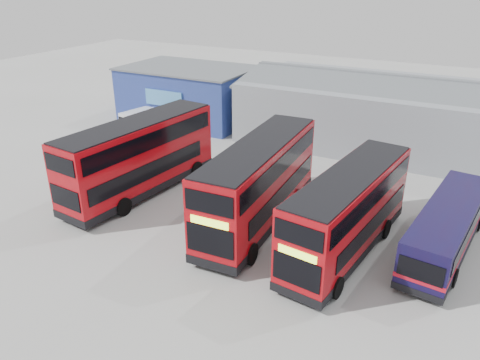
# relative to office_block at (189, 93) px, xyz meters

# --- Properties ---
(ground_plane) EXTENTS (120.00, 120.00, 0.00)m
(ground_plane) POSITION_rel_office_block_xyz_m (14.00, -17.99, -2.58)
(ground_plane) COLOR gray
(ground_plane) RESTS_ON ground
(office_block) EXTENTS (12.30, 8.32, 5.12)m
(office_block) POSITION_rel_office_block_xyz_m (0.00, 0.00, 0.00)
(office_block) COLOR navy
(office_block) RESTS_ON ground
(maintenance_shed) EXTENTS (30.50, 12.00, 5.89)m
(maintenance_shed) POSITION_rel_office_block_xyz_m (22.00, 2.01, 0.02)
(maintenance_shed) COLOR gray
(maintenance_shed) RESTS_ON ground
(double_decker_left) EXTENTS (4.08, 11.95, 4.96)m
(double_decker_left) POSITION_rel_office_block_xyz_m (6.56, -15.74, -0.11)
(double_decker_left) COLOR #AF0A11
(double_decker_left) RESTS_ON ground
(double_decker_centre) EXTENTS (3.36, 11.80, 4.94)m
(double_decker_centre) POSITION_rel_office_block_xyz_m (15.19, -15.85, -0.12)
(double_decker_centre) COLOR #AF0A11
(double_decker_centre) RESTS_ON ground
(double_decker_right) EXTENTS (3.97, 11.00, 4.56)m
(double_decker_right) POSITION_rel_office_block_xyz_m (20.58, -16.57, -0.31)
(double_decker_right) COLOR #AF0A11
(double_decker_right) RESTS_ON ground
(single_decker_blue) EXTENTS (3.50, 10.20, 2.71)m
(single_decker_blue) POSITION_rel_office_block_xyz_m (25.20, -14.14, -1.23)
(single_decker_blue) COLOR #0D0B34
(single_decker_blue) RESTS_ON ground
(panel_van) EXTENTS (2.67, 4.78, 1.97)m
(panel_van) POSITION_rel_office_block_xyz_m (-1.57, -5.08, -1.48)
(panel_van) COLOR silver
(panel_van) RESTS_ON ground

